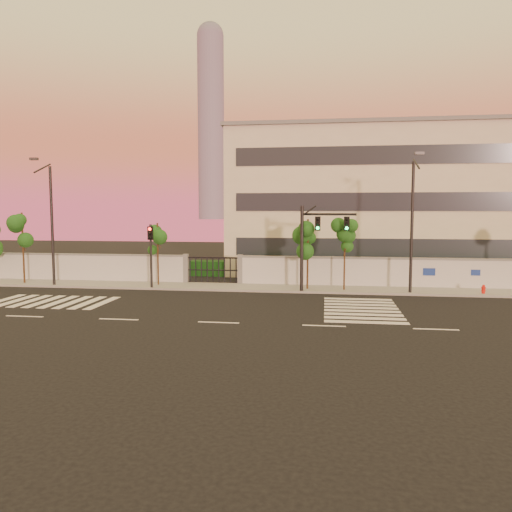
# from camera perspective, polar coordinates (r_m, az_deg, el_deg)

# --- Properties ---
(ground) EXTENTS (120.00, 120.00, 0.00)m
(ground) POSITION_cam_1_polar(r_m,az_deg,el_deg) (24.08, -4.32, -7.60)
(ground) COLOR black
(ground) RESTS_ON ground
(sidewalk) EXTENTS (60.00, 3.00, 0.15)m
(sidewalk) POSITION_cam_1_polar(r_m,az_deg,el_deg) (34.22, -0.58, -3.62)
(sidewalk) COLOR gray
(sidewalk) RESTS_ON ground
(perimeter_wall) EXTENTS (60.00, 0.36, 2.20)m
(perimeter_wall) POSITION_cam_1_polar(r_m,az_deg,el_deg) (35.54, -0.06, -1.67)
(perimeter_wall) COLOR silver
(perimeter_wall) RESTS_ON ground
(hedge_row) EXTENTS (41.00, 4.25, 1.80)m
(hedge_row) POSITION_cam_1_polar(r_m,az_deg,el_deg) (38.14, 2.10, -1.59)
(hedge_row) COLOR black
(hedge_row) RESTS_ON ground
(institutional_building) EXTENTS (24.40, 12.40, 12.25)m
(institutional_building) POSITION_cam_1_polar(r_m,az_deg,el_deg) (45.11, 13.09, 6.13)
(institutional_building) COLOR beige
(institutional_building) RESTS_ON ground
(distant_skyscraper) EXTENTS (16.00, 16.00, 118.00)m
(distant_skyscraper) POSITION_cam_1_polar(r_m,az_deg,el_deg) (316.04, -5.18, 15.52)
(distant_skyscraper) COLOR slate
(distant_skyscraper) RESTS_ON ground
(road_markings) EXTENTS (57.00, 7.62, 0.02)m
(road_markings) POSITION_cam_1_polar(r_m,az_deg,el_deg) (28.01, -5.86, -5.77)
(road_markings) COLOR silver
(road_markings) RESTS_ON ground
(street_tree_b) EXTENTS (1.60, 1.27, 5.19)m
(street_tree_b) POSITION_cam_1_polar(r_m,az_deg,el_deg) (39.38, -25.09, 2.52)
(street_tree_b) COLOR #382314
(street_tree_b) RESTS_ON ground
(street_tree_c) EXTENTS (1.35, 1.07, 4.47)m
(street_tree_c) POSITION_cam_1_polar(r_m,az_deg,el_deg) (35.44, -11.14, 1.80)
(street_tree_c) COLOR #382314
(street_tree_c) RESTS_ON ground
(street_tree_d) EXTENTS (1.60, 1.27, 4.78)m
(street_tree_d) POSITION_cam_1_polar(r_m,az_deg,el_deg) (33.12, 5.98, 2.04)
(street_tree_d) COLOR #382314
(street_tree_d) RESTS_ON ground
(street_tree_e) EXTENTS (1.37, 1.09, 4.76)m
(street_tree_e) POSITION_cam_1_polar(r_m,az_deg,el_deg) (33.04, 10.15, 1.95)
(street_tree_e) COLOR #382314
(street_tree_e) RESTS_ON ground
(traffic_signal_main) EXTENTS (3.53, 1.07, 5.65)m
(traffic_signal_main) POSITION_cam_1_polar(r_m,az_deg,el_deg) (32.14, 6.53, 2.03)
(traffic_signal_main) COLOR black
(traffic_signal_main) RESTS_ON ground
(traffic_signal_secondary) EXTENTS (0.34, 0.34, 4.41)m
(traffic_signal_secondary) POSITION_cam_1_polar(r_m,az_deg,el_deg) (34.25, -11.93, 0.86)
(traffic_signal_secondary) COLOR black
(traffic_signal_secondary) RESTS_ON ground
(streetlight_west) EXTENTS (0.52, 2.11, 8.76)m
(streetlight_west) POSITION_cam_1_polar(r_m,az_deg,el_deg) (37.30, -22.44, 3.90)
(streetlight_west) COLOR black
(streetlight_west) RESTS_ON ground
(streetlight_east) EXTENTS (0.52, 2.10, 8.75)m
(streetlight_east) POSITION_cam_1_polar(r_m,az_deg,el_deg) (32.68, 17.45, 3.91)
(streetlight_east) COLOR black
(streetlight_east) RESTS_ON ground
(fire_hydrant) EXTENTS (0.28, 0.26, 0.70)m
(fire_hydrant) POSITION_cam_1_polar(r_m,az_deg,el_deg) (34.43, 24.55, -3.58)
(fire_hydrant) COLOR red
(fire_hydrant) RESTS_ON ground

